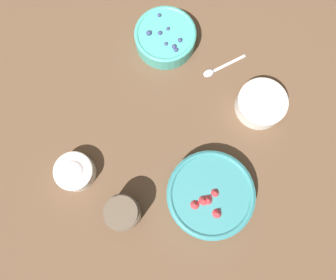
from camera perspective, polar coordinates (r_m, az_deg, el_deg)
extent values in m
plane|color=brown|center=(0.91, 2.82, 1.85)|extent=(4.00, 4.00, 0.00)
cylinder|color=teal|center=(0.86, 7.29, -9.48)|extent=(0.22, 0.22, 0.06)
torus|color=teal|center=(0.84, 7.49, -9.40)|extent=(0.22, 0.22, 0.02)
cylinder|color=red|center=(0.84, 7.42, -9.43)|extent=(0.18, 0.18, 0.02)
cone|color=red|center=(0.82, 7.00, -10.27)|extent=(0.04, 0.04, 0.03)
cone|color=red|center=(0.82, 8.62, -12.52)|extent=(0.03, 0.03, 0.03)
cone|color=red|center=(0.82, 6.26, -10.41)|extent=(0.04, 0.04, 0.03)
cone|color=red|center=(0.82, 4.74, -11.16)|extent=(0.03, 0.03, 0.02)
cone|color=red|center=(0.83, 8.25, -9.06)|extent=(0.03, 0.03, 0.02)
cylinder|color=#47AD9E|center=(0.98, -0.47, 17.33)|extent=(0.17, 0.17, 0.05)
torus|color=#47AD9E|center=(0.96, -0.48, 17.98)|extent=(0.17, 0.17, 0.01)
cylinder|color=navy|center=(0.97, -0.48, 17.75)|extent=(0.14, 0.14, 0.02)
sphere|color=navy|center=(0.99, -1.52, 20.88)|extent=(0.01, 0.01, 0.01)
sphere|color=navy|center=(0.94, 1.07, 15.95)|extent=(0.01, 0.01, 0.01)
sphere|color=navy|center=(0.94, 1.41, 15.43)|extent=(0.01, 0.01, 0.01)
sphere|color=navy|center=(0.97, 0.03, 18.79)|extent=(0.01, 0.01, 0.01)
sphere|color=navy|center=(0.94, -0.33, 16.40)|extent=(0.01, 0.01, 0.01)
sphere|color=navy|center=(0.96, -1.39, 18.12)|extent=(0.01, 0.01, 0.01)
sphere|color=navy|center=(0.96, -3.32, 18.09)|extent=(0.02, 0.02, 0.02)
sphere|color=navy|center=(0.95, 2.13, 16.97)|extent=(0.01, 0.01, 0.01)
cylinder|color=white|center=(0.94, 15.86, 6.04)|extent=(0.13, 0.13, 0.05)
torus|color=white|center=(0.92, 16.25, 6.48)|extent=(0.13, 0.13, 0.01)
cylinder|color=beige|center=(0.92, 16.12, 6.33)|extent=(0.11, 0.11, 0.02)
cylinder|color=beige|center=(0.93, 16.85, 8.76)|extent=(0.03, 0.03, 0.00)
cylinder|color=beige|center=(0.93, 18.01, 8.55)|extent=(0.03, 0.03, 0.01)
cylinder|color=beige|center=(0.91, 16.51, 5.17)|extent=(0.03, 0.03, 0.01)
cylinder|color=beige|center=(0.91, 17.49, 4.23)|extent=(0.02, 0.02, 0.00)
cylinder|color=beige|center=(0.90, 15.58, 3.80)|extent=(0.03, 0.03, 0.01)
cylinder|color=beige|center=(0.92, 17.46, 5.84)|extent=(0.03, 0.03, 0.01)
cylinder|color=silver|center=(0.90, -15.85, -5.37)|extent=(0.10, 0.10, 0.05)
torus|color=silver|center=(0.87, -16.24, -5.19)|extent=(0.10, 0.10, 0.01)
cylinder|color=white|center=(0.88, -16.11, -5.25)|extent=(0.08, 0.08, 0.01)
ellipsoid|color=white|center=(0.87, -16.24, -5.19)|extent=(0.06, 0.06, 0.02)
cylinder|color=brown|center=(0.84, -7.75, -12.39)|extent=(0.09, 0.09, 0.09)
cylinder|color=#512D1E|center=(0.85, -7.69, -12.39)|extent=(0.07, 0.07, 0.07)
cylinder|color=brown|center=(0.80, -8.23, -12.40)|extent=(0.08, 0.08, 0.01)
cube|color=silver|center=(0.99, 10.53, 12.96)|extent=(0.10, 0.07, 0.01)
ellipsoid|color=silver|center=(0.96, 7.08, 11.47)|extent=(0.04, 0.04, 0.01)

